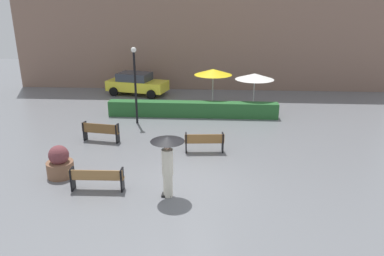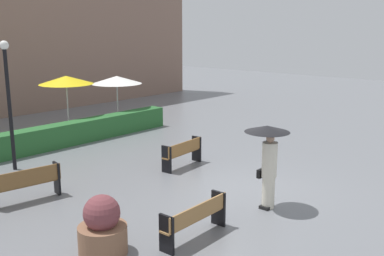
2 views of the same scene
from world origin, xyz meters
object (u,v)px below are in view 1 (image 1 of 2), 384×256
Objects in this scene: patio_umbrella_yellow at (213,72)px; patio_umbrella_white at (255,76)px; pedestrian_with_umbrella at (168,156)px; bench_far_left at (101,131)px; lamp_post at (135,78)px; planter_pot at (60,163)px; bench_mid_center at (204,141)px; bench_near_left at (97,178)px; parked_car at (137,83)px.

patio_umbrella_yellow is 1.08× the size of patio_umbrella_white.
pedestrian_with_umbrella is 0.92× the size of patio_umbrella_white.
bench_far_left is 0.44× the size of lamp_post.
bench_far_left is at bearing -111.44° from lamp_post.
patio_umbrella_yellow is (5.62, 9.65, 1.78)m from planter_pot.
patio_umbrella_yellow is at bearing 87.72° from bench_mid_center.
bench_mid_center is (3.62, 3.69, 0.03)m from bench_near_left.
patio_umbrella_white is (6.35, 10.32, 1.64)m from bench_near_left.
bench_far_left is at bearing 128.04° from pedestrian_with_umbrella.
lamp_post is at bearing 109.18° from pedestrian_with_umbrella.
patio_umbrella_yellow reaches higher than patio_umbrella_white.
pedestrian_with_umbrella reaches higher than planter_pot.
pedestrian_with_umbrella is 10.95m from patio_umbrella_yellow.
planter_pot is 12.45m from patio_umbrella_white.
parked_car is at bearing 105.90° from pedestrian_with_umbrella.
lamp_post reaches higher than patio_umbrella_yellow.
patio_umbrella_white is (2.46, -0.32, -0.18)m from patio_umbrella_yellow.
pedestrian_with_umbrella is (2.52, -0.20, 0.96)m from bench_near_left.
patio_umbrella_white is at bearing 22.79° from lamp_post.
patio_umbrella_white is (2.73, 6.63, 1.61)m from bench_mid_center.
planter_pot is (-5.35, -2.70, 0.02)m from bench_mid_center.
pedestrian_with_umbrella is 0.85× the size of patio_umbrella_yellow.
bench_near_left is 1.99m from planter_pot.
planter_pot is at bearing -103.21° from lamp_post.
patio_umbrella_white is at bearing -7.43° from patio_umbrella_yellow.
bench_far_left is at bearing 168.40° from bench_mid_center.
bench_mid_center is 0.39× the size of parked_car.
bench_near_left is at bearing -29.66° from planter_pot.
patio_umbrella_white reaches higher than bench_mid_center.
planter_pot reaches higher than bench_mid_center.
parked_car is at bearing 147.84° from patio_umbrella_yellow.
bench_far_left is at bearing 83.58° from planter_pot.
bench_near_left is at bearing -134.48° from bench_mid_center.
bench_near_left is 0.89× the size of pedestrian_with_umbrella.
bench_mid_center is 11.58m from parked_car.
bench_near_left is 11.47m from patio_umbrella_yellow.
parked_car is (-5.44, 3.42, -1.49)m from patio_umbrella_yellow.
bench_near_left is 7.84m from lamp_post.
lamp_post is at bearing -78.17° from parked_car.
bench_near_left is 0.42× the size of parked_car.
planter_pot is 13.08m from parked_car.
patio_umbrella_yellow reaches higher than planter_pot.
lamp_post reaches higher than parked_car.
lamp_post is 5.10m from patio_umbrella_yellow.
patio_umbrella_white is (8.08, 9.33, 1.60)m from planter_pot.
bench_far_left is 4.88m from bench_near_left.
patio_umbrella_yellow is (1.38, 10.83, 0.86)m from pedestrian_with_umbrella.
lamp_post is 0.91× the size of parked_car.
bench_far_left is 1.45× the size of planter_pot.
bench_near_left is at bearing -83.75° from parked_car.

